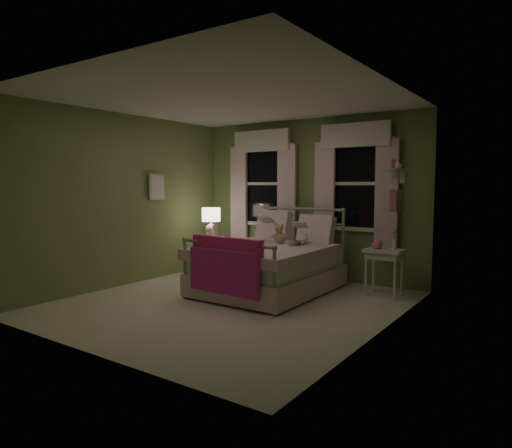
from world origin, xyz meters
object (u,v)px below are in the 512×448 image
Objects in this scene: child_left at (269,226)px; nightstand_right at (384,256)px; bed at (269,266)px; teddy_bear at (280,235)px; child_right at (301,227)px; table_lamp at (211,219)px; nightstand_left at (211,250)px.

child_left is 1.05× the size of nightstand_right.
nightstand_right is at bearing 170.67° from child_left.
bed reaches higher than nightstand_right.
bed is 6.63× the size of teddy_bear.
child_right is (0.29, 0.43, 0.54)m from bed.
table_lamp is (-1.47, 0.19, 0.16)m from teddy_bear.
child_right is (0.56, 0.00, 0.01)m from child_left.
bed is 1.61m from nightstand_right.
nightstand_right is (2.92, 0.21, 0.13)m from nightstand_left.
child_left is 1.29m from nightstand_left.
teddy_bear is at bearing 29.24° from child_right.
bed is 0.75m from child_right.
child_right reaches higher than child_left.
bed is 3.04× the size of child_left.
table_lamp reaches higher than nightstand_left.
teddy_bear is 1.53m from nightstand_left.
nightstand_right is at bearing 25.00° from bed.
teddy_bear is 1.52m from nightstand_right.
bed is 1.64m from table_lamp.
child_right is 1.75m from table_lamp.
table_lamp is at bearing -135.00° from nightstand_left.
nightstand_right is at bearing 15.54° from teddy_bear.
bed is 1.54m from nightstand_left.
child_right is 1.45× the size of table_lamp.
child_right is 2.25× the size of teddy_bear.
teddy_bear is 0.47× the size of nightstand_left.
teddy_bear is 1.49m from table_lamp.
nightstand_right is at bearing -168.45° from child_right.
nightstand_right is at bearing 4.19° from table_lamp.
child_left is at bearing 122.39° from bed.
nightstand_left is at bearing -18.75° from child_left.
child_right is 0.34m from teddy_bear.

